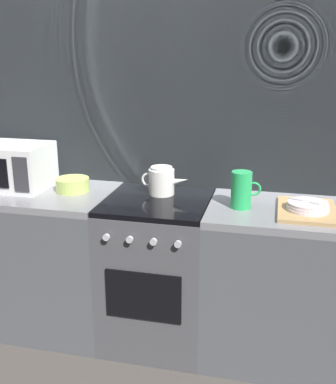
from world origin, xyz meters
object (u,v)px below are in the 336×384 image
(dish_pile, at_px, (307,209))
(mixing_bowl, at_px, (73,185))
(stove_unit, at_px, (157,271))
(microwave, at_px, (11,166))
(kettle, at_px, (162,181))
(pitcher, at_px, (242,190))

(dish_pile, bearing_deg, mixing_bowl, 176.67)
(stove_unit, bearing_deg, microwave, 177.71)
(mixing_bowl, bearing_deg, kettle, 6.67)
(stove_unit, distance_m, dish_pile, 0.95)
(microwave, bearing_deg, pitcher, -2.61)
(microwave, distance_m, dish_pile, 1.76)
(microwave, distance_m, mixing_bowl, 0.41)
(microwave, bearing_deg, stove_unit, -2.29)
(microwave, bearing_deg, kettle, 4.41)
(microwave, bearing_deg, mixing_bowl, 1.31)
(pitcher, bearing_deg, microwave, 177.39)
(dish_pile, bearing_deg, microwave, 177.72)
(dish_pile, bearing_deg, stove_unit, 177.73)
(microwave, distance_m, pitcher, 1.41)
(kettle, bearing_deg, stove_unit, -92.97)
(stove_unit, distance_m, pitcher, 0.73)
(stove_unit, height_order, mixing_bowl, mixing_bowl)
(pitcher, height_order, dish_pile, pitcher)
(stove_unit, distance_m, kettle, 0.54)
(kettle, bearing_deg, mixing_bowl, -173.33)
(microwave, relative_size, kettle, 1.62)
(kettle, height_order, pitcher, pitcher)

